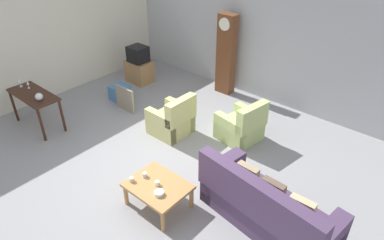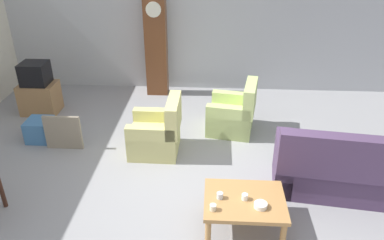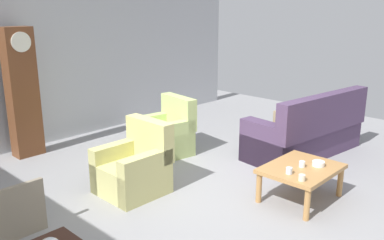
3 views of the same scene
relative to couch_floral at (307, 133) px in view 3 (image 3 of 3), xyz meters
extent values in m
plane|color=gray|center=(-2.18, 0.06, -0.36)|extent=(10.40, 10.40, 0.00)
cube|color=#ADAFB5|center=(-2.18, 3.66, 1.24)|extent=(8.40, 0.16, 3.20)
cube|color=#4C3856|center=(0.01, 0.07, -0.14)|extent=(2.19, 1.09, 0.44)
cube|color=#4C3856|center=(-0.04, -0.29, 0.38)|extent=(2.11, 0.46, 0.60)
cube|color=#4C3856|center=(0.93, -0.05, -0.02)|extent=(0.34, 0.86, 0.68)
cube|color=#4C3856|center=(-0.92, 0.18, -0.02)|extent=(0.34, 0.86, 0.68)
cube|color=#C6B284|center=(0.49, 0.06, 0.26)|extent=(0.36, 0.13, 0.36)
cube|color=brown|center=(0.01, 0.11, 0.26)|extent=(0.36, 0.14, 0.36)
cube|color=#9E8966|center=(-0.46, 0.17, 0.26)|extent=(0.37, 0.14, 0.36)
cube|color=#CCC67A|center=(-2.85, 0.92, -0.16)|extent=(0.77, 0.77, 0.40)
cube|color=#CCC67A|center=(-2.53, 0.91, 0.30)|extent=(0.19, 0.76, 0.52)
cube|color=#CCC67A|center=(-2.85, 1.22, -0.06)|extent=(0.76, 0.17, 0.60)
cube|color=#CCC67A|center=(-2.85, 0.62, -0.06)|extent=(0.76, 0.17, 0.60)
cube|color=#BACF7B|center=(-1.60, 1.68, -0.16)|extent=(0.87, 0.87, 0.40)
cube|color=#BACF7B|center=(-1.29, 1.63, 0.30)|extent=(0.30, 0.78, 0.52)
cube|color=#BACF7B|center=(-1.55, 1.97, -0.06)|extent=(0.78, 0.28, 0.60)
cube|color=#BACF7B|center=(-1.65, 1.38, -0.06)|extent=(0.78, 0.28, 0.60)
cube|color=#B27F47|center=(-1.52, -0.75, 0.05)|extent=(0.96, 0.76, 0.05)
cylinder|color=#B27F47|center=(-1.94, -1.08, -0.16)|extent=(0.07, 0.07, 0.38)
cylinder|color=#B27F47|center=(-1.09, -1.08, -0.16)|extent=(0.07, 0.07, 0.38)
cylinder|color=#B27F47|center=(-1.94, -0.43, -0.16)|extent=(0.07, 0.07, 0.38)
cylinder|color=#B27F47|center=(-1.09, -0.43, -0.16)|extent=(0.07, 0.07, 0.38)
cube|color=brown|center=(-3.11, 3.25, 0.66)|extent=(0.44, 0.28, 2.03)
cylinder|color=silver|center=(-3.11, 3.09, 1.46)|extent=(0.30, 0.02, 0.30)
cube|color=gray|center=(-4.34, 0.91, -0.06)|extent=(0.60, 0.05, 0.59)
cylinder|color=white|center=(-1.52, -0.76, 0.11)|extent=(0.07, 0.07, 0.07)
cylinder|color=silver|center=(-1.81, -0.75, 0.11)|extent=(0.08, 0.08, 0.08)
cylinder|color=beige|center=(-1.89, -0.96, 0.11)|extent=(0.08, 0.08, 0.07)
cylinder|color=white|center=(-1.35, -0.89, 0.10)|extent=(0.15, 0.15, 0.06)
camera|label=1|loc=(1.52, -3.45, 3.81)|focal=31.98mm
camera|label=2|loc=(-1.94, -4.29, 3.00)|focal=35.47mm
camera|label=3|loc=(-5.88, -3.03, 2.00)|focal=38.69mm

